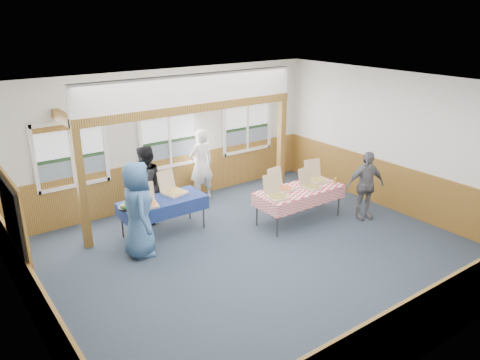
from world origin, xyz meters
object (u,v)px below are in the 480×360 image
table_left (163,202)px  woman_white (201,165)px  man_blue (138,209)px  person_grey (365,185)px  table_right (299,191)px  woman_black (146,185)px

table_left → woman_white: 1.99m
man_blue → person_grey: (4.79, -1.38, -0.15)m
table_right → person_grey: person_grey is taller
woman_white → table_right: bearing=113.3°
woman_black → person_grey: woman_black is taller
table_left → woman_black: size_ratio=1.06×
woman_black → woman_white: bearing=161.4°
table_right → woman_white: bearing=131.8°
table_right → table_left: bearing=172.8°
table_left → person_grey: person_grey is taller
woman_black → man_blue: man_blue is taller
woman_black → person_grey: size_ratio=1.12×
table_left → woman_black: bearing=101.8°
man_blue → table_right: bearing=-86.4°
table_right → woman_white: (-1.08, 2.34, 0.19)m
woman_black → table_right: bearing=112.0°
table_left → woman_white: size_ratio=1.04×
table_right → woman_black: bearing=162.6°
table_left → table_right: bearing=-17.1°
man_blue → person_grey: size_ratio=1.19×
table_right → man_blue: man_blue is taller
table_left → woman_black: 0.70m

